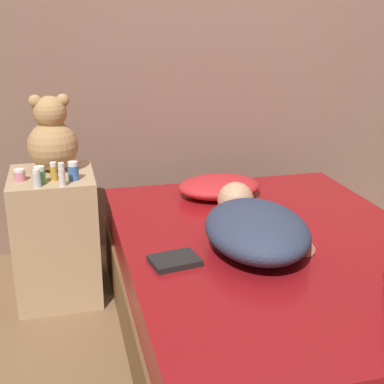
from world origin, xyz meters
TOP-DOWN VIEW (x-y plane):
  - ground_plane at (0.00, 0.00)m, footprint 12.00×12.00m
  - wall_back at (0.00, 1.21)m, footprint 8.00×0.06m
  - bed at (0.00, 0.00)m, footprint 1.36×1.85m
  - nightstand at (-0.94, 0.63)m, footprint 0.41×0.46m
  - pillow at (-0.08, 0.64)m, footprint 0.44×0.34m
  - person_lying at (-0.12, -0.01)m, footprint 0.48×0.78m
  - teddy_bear at (-0.92, 0.70)m, footprint 0.25×0.25m
  - bottle_green at (-0.99, 0.49)m, footprint 0.05×0.05m
  - bottle_clear at (-1.00, 0.44)m, footprint 0.03×0.03m
  - bottle_pink at (-1.08, 0.56)m, footprint 0.05×0.05m
  - bottle_amber at (-0.93, 0.53)m, footprint 0.03×0.03m
  - bottle_white at (-0.89, 0.43)m, footprint 0.03×0.03m
  - bottle_blue at (-0.84, 0.51)m, footprint 0.05×0.05m
  - book at (-0.48, -0.09)m, footprint 0.21×0.17m

SIDE VIEW (x-z plane):
  - ground_plane at x=0.00m, z-range 0.00..0.00m
  - bed at x=0.00m, z-range 0.00..0.46m
  - nightstand at x=-0.94m, z-range 0.00..0.65m
  - book at x=-0.48m, z-range 0.46..0.49m
  - pillow at x=-0.08m, z-range 0.46..0.57m
  - person_lying at x=-0.12m, z-range 0.46..0.64m
  - bottle_pink at x=-1.08m, z-range 0.65..0.71m
  - bottle_green at x=-0.99m, z-range 0.65..0.73m
  - bottle_clear at x=-1.00m, z-range 0.65..0.73m
  - bottle_amber at x=-0.93m, z-range 0.65..0.74m
  - bottle_blue at x=-0.84m, z-range 0.65..0.74m
  - bottle_white at x=-0.89m, z-range 0.65..0.76m
  - teddy_bear at x=-0.92m, z-range 0.63..1.01m
  - wall_back at x=0.00m, z-range 0.00..2.60m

